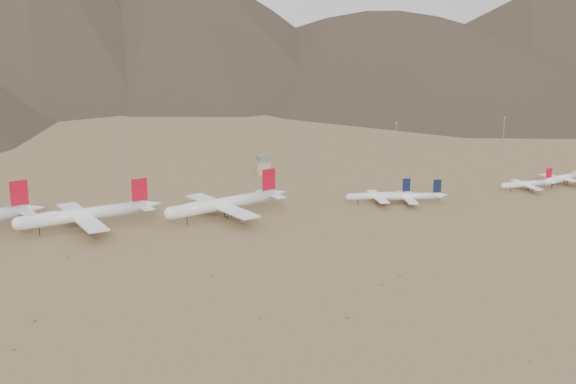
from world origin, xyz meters
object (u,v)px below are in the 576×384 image
object	(u,v)px
narrowbody_b	(411,196)
control_tower	(262,166)
widebody_east	(224,203)
widebody_centre	(85,214)
narrowbody_a	(381,195)

from	to	relation	value
narrowbody_b	control_tower	bearing A→B (deg)	133.47
widebody_east	widebody_centre	bearing A→B (deg)	160.99
widebody_centre	narrowbody_b	distance (m)	172.28
narrowbody_a	control_tower	distance (m)	97.98
widebody_east	narrowbody_b	bearing A→B (deg)	-21.11
widebody_centre	widebody_east	world-z (taller)	widebody_centre
widebody_east	narrowbody_a	distance (m)	88.22
narrowbody_b	widebody_centre	bearing A→B (deg)	-168.88
widebody_centre	control_tower	size ratio (longest dim) A/B	6.12
widebody_centre	widebody_east	bearing A→B (deg)	-12.71
widebody_centre	control_tower	xyz separation A→B (m)	(116.11, 89.65, -2.31)
widebody_centre	narrowbody_b	world-z (taller)	widebody_centre
widebody_east	control_tower	bearing A→B (deg)	44.29
widebody_east	control_tower	world-z (taller)	widebody_east
control_tower	narrowbody_b	bearing A→B (deg)	-59.60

